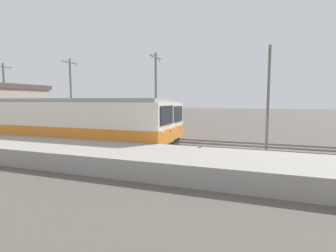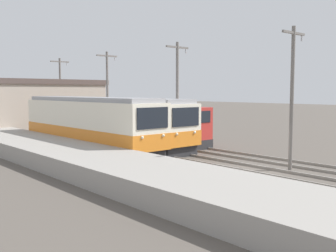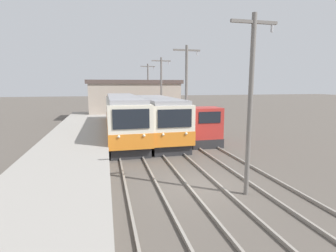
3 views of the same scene
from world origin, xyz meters
name	(u,v)px [view 1 (image 1 of 3)]	position (x,y,z in m)	size (l,w,h in m)	color
ground_plane	(246,153)	(0.00, 0.00, 0.00)	(200.00, 200.00, 0.00)	#564F47
platform_left	(237,168)	(-6.25, 0.00, 0.48)	(4.50, 54.00, 0.95)	gray
track_left	(243,160)	(-2.60, 0.00, 0.07)	(1.54, 60.00, 0.14)	gray
track_center	(246,151)	(0.20, 0.00, 0.07)	(1.54, 60.00, 0.14)	gray
track_right	(249,144)	(3.20, 0.00, 0.07)	(1.54, 60.00, 0.14)	gray
commuter_train_left	(78,125)	(-2.60, 12.03, 1.73)	(2.84, 14.45, 3.74)	#28282B
commuter_train_center	(114,123)	(0.20, 10.58, 1.69)	(2.84, 11.14, 3.64)	#28282B
shunting_locomotive	(146,126)	(3.20, 9.15, 1.21)	(2.40, 5.90, 3.00)	#28282B
catenary_mast_near	(268,94)	(1.71, -1.31, 4.06)	(2.00, 0.20, 7.48)	slate
catenary_mast_mid	(156,95)	(1.71, 7.46, 4.06)	(2.00, 0.20, 7.48)	slate
catenary_mast_far	(71,95)	(1.71, 16.23, 4.06)	(2.00, 0.20, 7.48)	slate
catenary_mast_distant	(5,96)	(1.71, 25.00, 4.06)	(2.00, 0.20, 7.48)	slate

